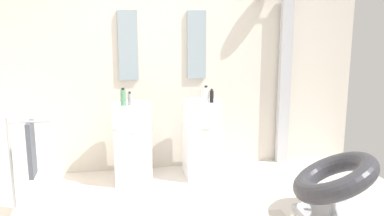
{
  "coord_description": "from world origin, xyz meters",
  "views": [
    {
      "loc": [
        -0.59,
        -3.35,
        1.78
      ],
      "look_at": [
        0.15,
        0.55,
        0.95
      ],
      "focal_mm": 39.86,
      "sensor_mm": 36.0,
      "label": 1
    }
  ],
  "objects_px": {
    "soap_bottle_clear": "(122,97)",
    "soap_bottle_green": "(123,97)",
    "pedestal_sink_right": "(203,138)",
    "lounge_chair": "(334,182)",
    "soap_bottle_black": "(212,96)",
    "shower_column": "(283,77)",
    "soap_bottle_grey": "(130,99)",
    "pedestal_sink_left": "(132,141)",
    "soap_bottle_white": "(206,95)",
    "towel_rack": "(28,152)"
  },
  "relations": [
    {
      "from": "soap_bottle_white",
      "to": "soap_bottle_green",
      "type": "relative_size",
      "value": 0.98
    },
    {
      "from": "pedestal_sink_left",
      "to": "soap_bottle_white",
      "type": "xyz_separation_m",
      "value": [
        0.81,
        -0.1,
        0.52
      ]
    },
    {
      "from": "towel_rack",
      "to": "soap_bottle_grey",
      "type": "height_order",
      "value": "soap_bottle_grey"
    },
    {
      "from": "shower_column",
      "to": "lounge_chair",
      "type": "distance_m",
      "value": 1.75
    },
    {
      "from": "lounge_chair",
      "to": "soap_bottle_green",
      "type": "distance_m",
      "value": 2.24
    },
    {
      "from": "shower_column",
      "to": "lounge_chair",
      "type": "xyz_separation_m",
      "value": [
        -0.14,
        -1.59,
        -0.73
      ]
    },
    {
      "from": "shower_column",
      "to": "pedestal_sink_left",
      "type": "bearing_deg",
      "value": -170.44
    },
    {
      "from": "lounge_chair",
      "to": "soap_bottle_black",
      "type": "bearing_deg",
      "value": 127.05
    },
    {
      "from": "lounge_chair",
      "to": "soap_bottle_white",
      "type": "xyz_separation_m",
      "value": [
        -0.92,
        1.17,
        0.62
      ]
    },
    {
      "from": "shower_column",
      "to": "soap_bottle_white",
      "type": "xyz_separation_m",
      "value": [
        -1.06,
        -0.41,
        -0.11
      ]
    },
    {
      "from": "soap_bottle_grey",
      "to": "shower_column",
      "type": "bearing_deg",
      "value": 13.01
    },
    {
      "from": "lounge_chair",
      "to": "soap_bottle_black",
      "type": "xyz_separation_m",
      "value": [
        -0.87,
        1.15,
        0.61
      ]
    },
    {
      "from": "soap_bottle_grey",
      "to": "soap_bottle_white",
      "type": "xyz_separation_m",
      "value": [
        0.83,
        0.02,
        0.02
      ]
    },
    {
      "from": "lounge_chair",
      "to": "towel_rack",
      "type": "relative_size",
      "value": 1.06
    },
    {
      "from": "lounge_chair",
      "to": "towel_rack",
      "type": "distance_m",
      "value": 2.74
    },
    {
      "from": "soap_bottle_clear",
      "to": "soap_bottle_white",
      "type": "height_order",
      "value": "soap_bottle_white"
    },
    {
      "from": "soap_bottle_grey",
      "to": "pedestal_sink_left",
      "type": "bearing_deg",
      "value": 82.4
    },
    {
      "from": "soap_bottle_clear",
      "to": "pedestal_sink_right",
      "type": "bearing_deg",
      "value": -5.02
    },
    {
      "from": "pedestal_sink_right",
      "to": "shower_column",
      "type": "bearing_deg",
      "value": 16.32
    },
    {
      "from": "towel_rack",
      "to": "soap_bottle_grey",
      "type": "bearing_deg",
      "value": 33.87
    },
    {
      "from": "pedestal_sink_left",
      "to": "lounge_chair",
      "type": "distance_m",
      "value": 2.15
    },
    {
      "from": "soap_bottle_clear",
      "to": "soap_bottle_white",
      "type": "xyz_separation_m",
      "value": [
        0.9,
        -0.18,
        0.02
      ]
    },
    {
      "from": "pedestal_sink_left",
      "to": "soap_bottle_white",
      "type": "bearing_deg",
      "value": -6.98
    },
    {
      "from": "soap_bottle_grey",
      "to": "pedestal_sink_right",
      "type": "bearing_deg",
      "value": 8.48
    },
    {
      "from": "pedestal_sink_right",
      "to": "shower_column",
      "type": "relative_size",
      "value": 0.48
    },
    {
      "from": "shower_column",
      "to": "soap_bottle_grey",
      "type": "bearing_deg",
      "value": -166.99
    },
    {
      "from": "soap_bottle_clear",
      "to": "towel_rack",
      "type": "bearing_deg",
      "value": -136.22
    },
    {
      "from": "towel_rack",
      "to": "soap_bottle_green",
      "type": "bearing_deg",
      "value": 36.2
    },
    {
      "from": "pedestal_sink_right",
      "to": "lounge_chair",
      "type": "xyz_separation_m",
      "value": [
        0.94,
        -1.27,
        -0.11
      ]
    },
    {
      "from": "soap_bottle_white",
      "to": "soap_bottle_clear",
      "type": "bearing_deg",
      "value": 168.86
    },
    {
      "from": "soap_bottle_black",
      "to": "pedestal_sink_left",
      "type": "bearing_deg",
      "value": 171.67
    },
    {
      "from": "soap_bottle_clear",
      "to": "soap_bottle_green",
      "type": "distance_m",
      "value": 0.19
    },
    {
      "from": "pedestal_sink_left",
      "to": "pedestal_sink_right",
      "type": "relative_size",
      "value": 1.0
    },
    {
      "from": "soap_bottle_grey",
      "to": "soap_bottle_white",
      "type": "relative_size",
      "value": 0.8
    },
    {
      "from": "pedestal_sink_left",
      "to": "soap_bottle_clear",
      "type": "distance_m",
      "value": 0.5
    },
    {
      "from": "lounge_chair",
      "to": "soap_bottle_clear",
      "type": "distance_m",
      "value": 2.34
    },
    {
      "from": "soap_bottle_white",
      "to": "towel_rack",
      "type": "bearing_deg",
      "value": -159.78
    },
    {
      "from": "towel_rack",
      "to": "soap_bottle_green",
      "type": "distance_m",
      "value": 1.12
    },
    {
      "from": "pedestal_sink_left",
      "to": "shower_column",
      "type": "xyz_separation_m",
      "value": [
        1.87,
        0.32,
        0.62
      ]
    },
    {
      "from": "shower_column",
      "to": "soap_bottle_grey",
      "type": "xyz_separation_m",
      "value": [
        -1.89,
        -0.44,
        -0.12
      ]
    },
    {
      "from": "soap_bottle_grey",
      "to": "soap_bottle_green",
      "type": "xyz_separation_m",
      "value": [
        -0.07,
        0.01,
        0.02
      ]
    },
    {
      "from": "lounge_chair",
      "to": "pedestal_sink_right",
      "type": "bearing_deg",
      "value": 126.3
    },
    {
      "from": "shower_column",
      "to": "towel_rack",
      "type": "relative_size",
      "value": 2.16
    },
    {
      "from": "soap_bottle_clear",
      "to": "soap_bottle_green",
      "type": "relative_size",
      "value": 0.72
    },
    {
      "from": "soap_bottle_black",
      "to": "soap_bottle_clear",
      "type": "bearing_deg",
      "value": 167.9
    },
    {
      "from": "pedestal_sink_left",
      "to": "lounge_chair",
      "type": "xyz_separation_m",
      "value": [
        1.73,
        -1.27,
        -0.11
      ]
    },
    {
      "from": "soap_bottle_white",
      "to": "soap_bottle_green",
      "type": "xyz_separation_m",
      "value": [
        -0.89,
        -0.02,
        0.0
      ]
    },
    {
      "from": "shower_column",
      "to": "soap_bottle_black",
      "type": "xyz_separation_m",
      "value": [
        -1.01,
        -0.44,
        -0.12
      ]
    },
    {
      "from": "pedestal_sink_right",
      "to": "lounge_chair",
      "type": "bearing_deg",
      "value": -53.7
    },
    {
      "from": "lounge_chair",
      "to": "towel_rack",
      "type": "bearing_deg",
      "value": 168.87
    }
  ]
}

